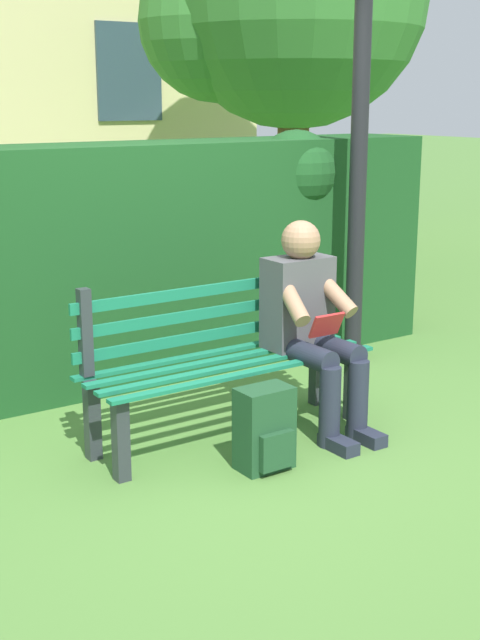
% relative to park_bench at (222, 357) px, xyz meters
% --- Properties ---
extents(ground, '(60.00, 60.00, 0.00)m').
position_rel_park_bench_xyz_m(ground, '(0.00, 0.07, -0.45)').
color(ground, '#517F38').
extents(park_bench, '(1.66, 0.48, 0.90)m').
position_rel_park_bench_xyz_m(park_bench, '(0.00, 0.00, 0.00)').
color(park_bench, '#2D3338').
rests_on(park_bench, ground).
extents(person_seated, '(0.44, 0.73, 1.18)m').
position_rel_park_bench_xyz_m(person_seated, '(-0.48, 0.17, 0.17)').
color(person_seated, '#4C4C51').
rests_on(person_seated, ground).
extents(hedge_backdrop, '(5.12, 0.73, 1.62)m').
position_rel_park_bench_xyz_m(hedge_backdrop, '(0.12, -1.24, 0.36)').
color(hedge_backdrop, '#19471E').
rests_on(hedge_backdrop, ground).
extents(backpack, '(0.28, 0.25, 0.43)m').
position_rel_park_bench_xyz_m(backpack, '(0.08, 0.51, -0.24)').
color(backpack, '#1E4728').
rests_on(backpack, ground).
extents(tree_far, '(2.97, 2.83, 4.32)m').
position_rel_park_bench_xyz_m(tree_far, '(-3.40, -4.00, 2.38)').
color(tree_far, brown).
rests_on(tree_far, ground).
extents(lamp_post, '(0.30, 0.30, 3.13)m').
position_rel_park_bench_xyz_m(lamp_post, '(-1.54, -0.65, 1.47)').
color(lamp_post, black).
rests_on(lamp_post, ground).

